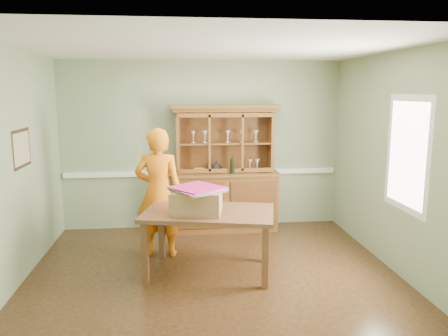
{
  "coord_description": "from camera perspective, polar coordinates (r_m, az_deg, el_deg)",
  "views": [
    {
      "loc": [
        -0.42,
        -5.03,
        2.22
      ],
      "look_at": [
        0.18,
        0.4,
        1.25
      ],
      "focal_mm": 35.0,
      "sensor_mm": 36.0,
      "label": 1
    }
  ],
  "objects": [
    {
      "name": "floor",
      "position": [
        5.51,
        -1.43,
        -13.69
      ],
      "size": [
        4.5,
        4.5,
        0.0
      ],
      "primitive_type": "plane",
      "color": "#4D3418",
      "rests_on": "ground"
    },
    {
      "name": "chair_rail",
      "position": [
        7.14,
        -2.81,
        -0.62
      ],
      "size": [
        4.41,
        0.05,
        0.08
      ],
      "primitive_type": "cube",
      "color": "white",
      "rests_on": "wall_back"
    },
    {
      "name": "wall_back",
      "position": [
        7.1,
        -2.85,
        2.99
      ],
      "size": [
        4.5,
        0.0,
        4.5
      ],
      "primitive_type": "plane",
      "rotation": [
        1.57,
        0.0,
        0.0
      ],
      "color": "gray",
      "rests_on": "floor"
    },
    {
      "name": "kite_stack",
      "position": [
        5.16,
        -3.44,
        -2.74
      ],
      "size": [
        0.71,
        0.71,
        0.05
      ],
      "rotation": [
        0.0,
        0.0,
        0.6
      ],
      "color": "gold",
      "rests_on": "cardboard_box"
    },
    {
      "name": "ceiling",
      "position": [
        5.07,
        -1.57,
        15.49
      ],
      "size": [
        4.5,
        4.5,
        0.0
      ],
      "primitive_type": "plane",
      "rotation": [
        3.14,
        0.0,
        0.0
      ],
      "color": "white",
      "rests_on": "wall_back"
    },
    {
      "name": "wall_left",
      "position": [
        5.42,
        -25.92,
        -0.2
      ],
      "size": [
        0.0,
        4.0,
        4.0
      ],
      "primitive_type": "plane",
      "rotation": [
        1.57,
        0.0,
        1.57
      ],
      "color": "gray",
      "rests_on": "floor"
    },
    {
      "name": "wall_right",
      "position": [
        5.76,
        21.41,
        0.67
      ],
      "size": [
        0.0,
        4.0,
        4.0
      ],
      "primitive_type": "plane",
      "rotation": [
        1.57,
        0.0,
        -1.57
      ],
      "color": "gray",
      "rests_on": "floor"
    },
    {
      "name": "cardboard_box",
      "position": [
        5.23,
        -3.61,
        -4.4
      ],
      "size": [
        0.66,
        0.57,
        0.27
      ],
      "primitive_type": "cube",
      "rotation": [
        0.0,
        0.0,
        -0.19
      ],
      "color": "tan",
      "rests_on": "dining_table"
    },
    {
      "name": "china_hutch",
      "position": [
        7.01,
        0.15,
        -2.41
      ],
      "size": [
        1.71,
        0.56,
        2.01
      ],
      "color": "brown",
      "rests_on": "floor"
    },
    {
      "name": "person",
      "position": [
        5.94,
        -8.53,
        -3.17
      ],
      "size": [
        0.68,
        0.49,
        1.75
      ],
      "primitive_type": "imported",
      "rotation": [
        0.0,
        0.0,
        3.02
      ],
      "color": "orange",
      "rests_on": "floor"
    },
    {
      "name": "window_panel",
      "position": [
        5.47,
        22.77,
        1.71
      ],
      "size": [
        0.03,
        0.96,
        1.36
      ],
      "color": "white",
      "rests_on": "wall_right"
    },
    {
      "name": "dining_table",
      "position": [
        5.36,
        -1.98,
        -6.58
      ],
      "size": [
        1.73,
        1.26,
        0.78
      ],
      "rotation": [
        0.0,
        0.0,
        -0.22
      ],
      "color": "brown",
      "rests_on": "floor"
    },
    {
      "name": "framed_map",
      "position": [
        5.67,
        -24.88,
        2.33
      ],
      "size": [
        0.03,
        0.6,
        0.46
      ],
      "color": "#332014",
      "rests_on": "wall_left"
    },
    {
      "name": "wall_front",
      "position": [
        3.18,
        1.56,
        -5.81
      ],
      "size": [
        4.5,
        0.0,
        4.5
      ],
      "primitive_type": "plane",
      "rotation": [
        -1.57,
        0.0,
        0.0
      ],
      "color": "gray",
      "rests_on": "floor"
    }
  ]
}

